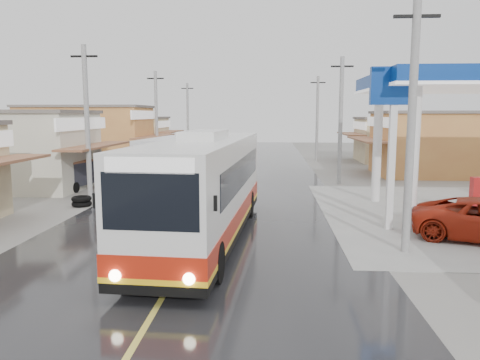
# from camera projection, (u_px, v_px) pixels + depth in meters

# --- Properties ---
(ground) EXTENTS (120.00, 120.00, 0.00)m
(ground) POSITION_uv_depth(u_px,v_px,m) (192.00, 248.00, 15.66)
(ground) COLOR slate
(ground) RESTS_ON ground
(road) EXTENTS (12.00, 90.00, 0.02)m
(road) POSITION_uv_depth(u_px,v_px,m) (230.00, 183.00, 30.48)
(road) COLOR black
(road) RESTS_ON ground
(centre_line) EXTENTS (0.15, 90.00, 0.01)m
(centre_line) POSITION_uv_depth(u_px,v_px,m) (230.00, 183.00, 30.48)
(centre_line) COLOR #D8CC4C
(centre_line) RESTS_ON road
(shopfronts_left) EXTENTS (11.00, 44.00, 5.20)m
(shopfronts_left) POSITION_uv_depth(u_px,v_px,m) (57.00, 175.00, 34.29)
(shopfronts_left) COLOR tan
(shopfronts_left) RESTS_ON ground
(utility_poles_left) EXTENTS (1.60, 50.00, 8.00)m
(utility_poles_left) POSITION_uv_depth(u_px,v_px,m) (130.00, 180.00, 31.92)
(utility_poles_left) COLOR gray
(utility_poles_left) RESTS_ON ground
(utility_poles_right) EXTENTS (1.60, 36.00, 8.00)m
(utility_poles_right) POSITION_uv_depth(u_px,v_px,m) (339.00, 184.00, 30.03)
(utility_poles_right) COLOR gray
(utility_poles_right) RESTS_ON ground
(coach_bus) EXTENTS (3.50, 12.54, 3.87)m
(coach_bus) POSITION_uv_depth(u_px,v_px,m) (206.00, 188.00, 16.55)
(coach_bus) COLOR silver
(coach_bus) RESTS_ON road
(second_bus) EXTENTS (3.08, 8.70, 2.83)m
(second_bus) POSITION_uv_depth(u_px,v_px,m) (169.00, 157.00, 32.40)
(second_bus) COLOR silver
(second_bus) RESTS_ON road
(cyclist) EXTENTS (1.12, 1.88, 1.92)m
(cyclist) POSITION_uv_depth(u_px,v_px,m) (135.00, 183.00, 26.25)
(cyclist) COLOR black
(cyclist) RESTS_ON ground
(tricycle_near) EXTENTS (1.82, 2.48, 1.75)m
(tricycle_near) POSITION_uv_depth(u_px,v_px,m) (74.00, 173.00, 27.58)
(tricycle_near) COLOR #26262D
(tricycle_near) RESTS_ON ground
(tyre_stack) EXTENTS (0.96, 0.96, 0.49)m
(tyre_stack) POSITION_uv_depth(u_px,v_px,m) (82.00, 201.00, 22.79)
(tyre_stack) COLOR black
(tyre_stack) RESTS_ON ground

